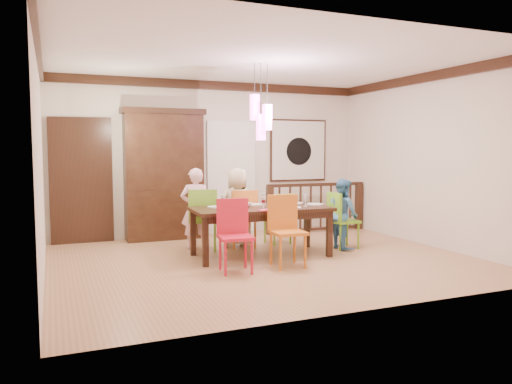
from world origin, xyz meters
name	(u,v)px	position (x,y,z in m)	size (l,w,h in m)	color
floor	(265,260)	(0.00, 0.00, 0.00)	(6.00, 6.00, 0.00)	#AA7752
ceiling	(265,60)	(0.00, 0.00, 2.90)	(6.00, 6.00, 0.00)	white
wall_back	(213,158)	(0.00, 2.50, 1.45)	(6.00, 6.00, 0.00)	beige
wall_left	(40,164)	(-3.00, 0.00, 1.45)	(5.00, 5.00, 0.00)	beige
wall_right	(429,160)	(3.00, 0.00, 1.45)	(5.00, 5.00, 0.00)	beige
crown_molding	(265,65)	(0.00, 0.00, 2.82)	(6.00, 5.00, 0.16)	black
panel_door	(81,183)	(-2.40, 2.45, 1.05)	(1.04, 0.07, 2.24)	black
white_doorway	(231,179)	(0.35, 2.46, 1.05)	(0.97, 0.05, 2.22)	silver
painting	(298,150)	(1.80, 2.46, 1.60)	(1.25, 0.06, 1.25)	black
pendant_cluster	(261,117)	(0.05, 0.27, 2.11)	(0.27, 0.21, 1.14)	#FF4CCD
dining_table	(261,213)	(0.05, 0.27, 0.67)	(2.13, 1.04, 0.75)	black
chair_far_left	(203,215)	(-0.63, 1.04, 0.57)	(0.57, 0.57, 1.00)	#6AAA2A
chair_far_mid	(242,214)	(0.02, 1.02, 0.55)	(0.49, 0.49, 0.97)	#C26620
chair_far_right	(278,215)	(0.70, 1.08, 0.50)	(0.44, 0.44, 0.88)	#70AA1F
chair_near_left	(236,231)	(-0.65, -0.51, 0.55)	(0.49, 0.49, 0.96)	red
chair_near_mid	(288,226)	(0.13, -0.50, 0.57)	(0.47, 0.47, 0.99)	#CA6A1C
chair_end_right	(344,216)	(1.55, 0.31, 0.53)	(0.42, 0.42, 0.92)	#64A81E
china_hutch	(164,174)	(-0.99, 2.30, 1.18)	(1.48, 0.46, 2.35)	black
balustrade	(316,206)	(1.93, 1.95, 0.50)	(2.08, 0.16, 0.96)	black
person_far_left	(196,209)	(-0.73, 1.14, 0.66)	(0.48, 0.32, 1.33)	#FFC2D3
person_far_mid	(237,207)	(-0.04, 1.09, 0.66)	(0.65, 0.42, 1.32)	beige
person_end_right	(343,214)	(1.51, 0.29, 0.58)	(0.56, 0.44, 1.15)	teal
serving_bowl	(277,205)	(0.28, 0.17, 0.79)	(0.29, 0.29, 0.07)	yellow
small_bowl	(245,205)	(-0.17, 0.39, 0.78)	(0.22, 0.22, 0.07)	white
cup_left	(239,206)	(-0.34, 0.18, 0.80)	(0.12, 0.12, 0.10)	silver
cup_right	(290,202)	(0.62, 0.42, 0.79)	(0.09, 0.09, 0.09)	silver
plate_far_left	(216,207)	(-0.59, 0.52, 0.76)	(0.26, 0.26, 0.01)	white
plate_far_mid	(254,204)	(0.08, 0.62, 0.76)	(0.26, 0.26, 0.01)	white
plate_far_right	(295,203)	(0.76, 0.54, 0.76)	(0.26, 0.26, 0.01)	white
plate_near_left	(227,211)	(-0.60, -0.01, 0.76)	(0.26, 0.26, 0.01)	white
plate_near_mid	(293,208)	(0.45, 0.00, 0.76)	(0.26, 0.26, 0.01)	white
plate_end_right	(315,204)	(0.98, 0.28, 0.76)	(0.26, 0.26, 0.01)	white
wine_glass_a	(223,201)	(-0.50, 0.46, 0.84)	(0.08, 0.08, 0.19)	#590C19
wine_glass_b	(263,199)	(0.19, 0.50, 0.84)	(0.08, 0.08, 0.19)	silver
wine_glass_c	(263,203)	(-0.04, -0.03, 0.84)	(0.08, 0.08, 0.19)	#590C19
wine_glass_d	(306,200)	(0.74, 0.13, 0.84)	(0.08, 0.08, 0.19)	silver
napkin	(265,210)	(-0.06, -0.13, 0.76)	(0.18, 0.14, 0.01)	#D83359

